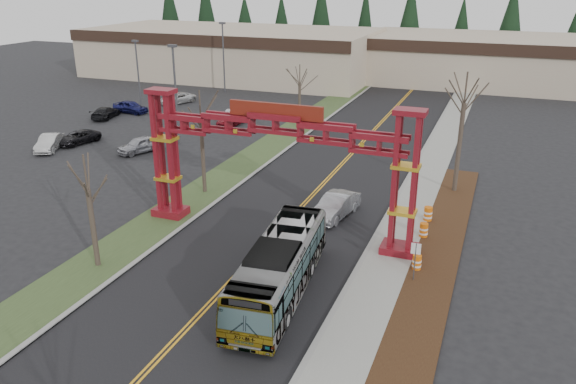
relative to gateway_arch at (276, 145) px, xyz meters
The scene contains 33 objects.
road 9.20m from the gateway_arch, 90.00° to the left, with size 12.00×110.00×0.02m, color black.
lane_line_left 9.19m from the gateway_arch, 90.98° to the left, with size 0.12×100.00×0.01m, color #F0A51C.
lane_line_right 9.19m from the gateway_arch, 89.02° to the left, with size 0.12×100.00×0.01m, color #F0A51C.
curb_right 11.03m from the gateway_arch, 48.70° to the left, with size 0.30×110.00×0.15m, color gray.
sidewalk_right 11.90m from the gateway_arch, 42.65° to the left, with size 2.60×110.00×0.14m, color gray.
landscape_strip 14.25m from the gateway_arch, 38.11° to the right, with size 2.60×50.00×0.12m, color #311B10.
grass_median 12.18m from the gateway_arch, 138.81° to the left, with size 4.00×110.00×0.08m, color #364924.
curb_left 11.03m from the gateway_arch, 131.30° to the left, with size 0.30×110.00×0.15m, color gray.
gateway_arch is the anchor object (origin of this frame).
retail_building_west 61.78m from the gateway_arch, 119.07° to the left, with size 46.00×22.30×7.50m.
retail_building_east 62.80m from the gateway_arch, 80.83° to the left, with size 38.00×20.30×7.00m.
conifer_treeline 74.00m from the gateway_arch, 89.81° to the left, with size 116.10×5.60×13.00m.
transit_bus 8.60m from the gateway_arch, 66.41° to the right, with size 2.62×11.19×3.12m, color #B0B3B8.
silver_sedan 7.11m from the gateway_arch, 55.27° to the left, with size 1.69×4.85×1.60m, color #A5A8AD.
parked_car_near_a 22.81m from the gateway_arch, 147.90° to the left, with size 1.75×4.35×1.48m, color #AFAFB7.
parked_car_near_b 29.25m from the gateway_arch, 161.29° to the left, with size 1.57×4.52×1.49m, color silver.
parked_car_near_c 29.41m from the gateway_arch, 155.44° to the left, with size 2.08×4.51×1.25m, color black.
parked_car_mid_a 28.98m from the gateway_arch, 122.49° to the left, with size 1.96×4.82×1.40m, color maroon.
parked_car_mid_b 38.86m from the gateway_arch, 139.72° to the left, with size 1.80×4.46×1.52m, color navy.
parked_car_far_a 31.38m from the gateway_arch, 121.47° to the left, with size 1.39×3.99×1.32m, color silver.
parked_car_far_b 41.98m from the gateway_arch, 130.44° to the left, with size 2.24×4.86×1.35m, color silver.
parked_car_far_c 37.76m from the gateway_arch, 144.64° to the left, with size 1.89×4.65×1.35m, color black.
bare_tree_median_near 11.23m from the gateway_arch, 135.83° to the right, with size 3.07×3.07×6.75m.
bare_tree_median_mid 9.35m from the gateway_arch, 148.86° to the left, with size 2.99×2.99×7.94m.
bare_tree_median_far 27.29m from the gateway_arch, 107.06° to the left, with size 2.99×2.99×6.83m.
bare_tree_right_far 15.64m from the gateway_arch, 50.18° to the left, with size 3.46×3.46×9.24m.
light_pole_near 23.18m from the gateway_arch, 137.13° to the left, with size 0.83×0.42×9.61m.
light_pole_mid 37.81m from the gateway_arch, 138.00° to the left, with size 0.75×0.37×8.63m.
light_pole_far 47.42m from the gateway_arch, 121.30° to the left, with size 0.83×0.42×9.62m.
street_sign 10.69m from the gateway_arch, 17.36° to the right, with size 0.53×0.06×2.32m.
barrel_south 10.92m from the gateway_arch, 10.06° to the right, with size 0.53×0.53×0.97m.
barrel_mid 10.89m from the gateway_arch, 17.10° to the left, with size 0.55×0.55×1.03m.
barrel_north 11.76m from the gateway_arch, 31.44° to the left, with size 0.58×0.58×1.08m.
Camera 1 is at (12.70, -12.57, 15.82)m, focal length 35.00 mm.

